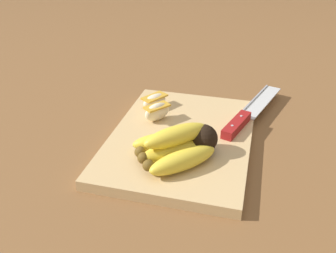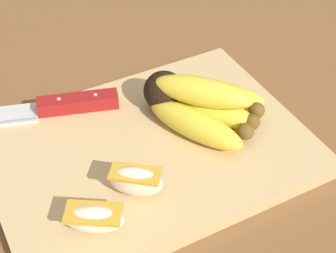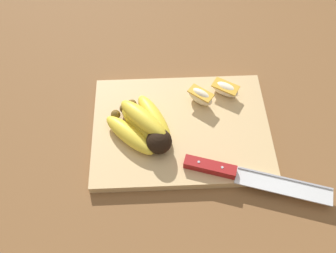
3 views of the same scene
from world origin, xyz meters
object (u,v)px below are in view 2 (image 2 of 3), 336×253
Objects in this scene: banana_bunch at (198,103)px; apple_wedge_near at (136,181)px; chefs_knife at (39,109)px; apple_wedge_middle at (94,219)px.

banana_bunch is 0.14m from apple_wedge_near.
apple_wedge_middle is (-0.01, -0.20, 0.01)m from chefs_knife.
apple_wedge_near reaches higher than chefs_knife.
apple_wedge_middle is at bearing -158.58° from apple_wedge_near.
apple_wedge_middle reaches higher than chefs_knife.
chefs_knife is 0.20m from apple_wedge_middle.
chefs_knife is 0.18m from apple_wedge_near.
apple_wedge_middle is at bearing -150.99° from banana_bunch.
apple_wedge_near is at bearing -147.76° from banana_bunch.
apple_wedge_near is (-0.12, -0.08, -0.00)m from banana_bunch.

